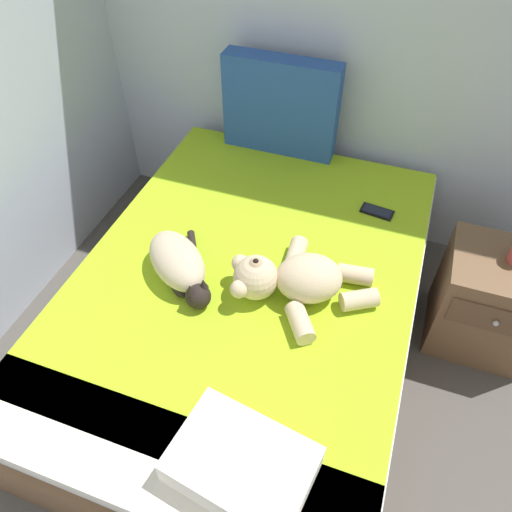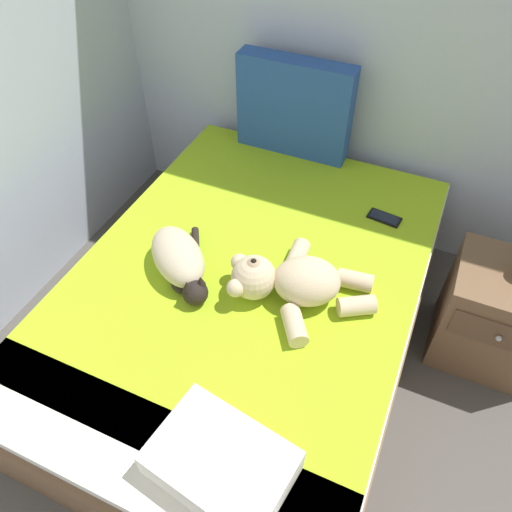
{
  "view_description": "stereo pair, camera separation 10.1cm",
  "coord_description": "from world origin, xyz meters",
  "px_view_note": "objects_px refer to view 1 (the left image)",
  "views": [
    {
      "loc": [
        1.65,
        1.97,
        2.03
      ],
      "look_at": [
        1.2,
        3.23,
        0.63
      ],
      "focal_mm": 34.22,
      "sensor_mm": 36.0,
      "label": 1
    },
    {
      "loc": [
        1.75,
        2.01,
        2.03
      ],
      "look_at": [
        1.2,
        3.23,
        0.63
      ],
      "focal_mm": 34.22,
      "sensor_mm": 36.0,
      "label": 2
    }
  ],
  "objects_px": {
    "bed": "(248,311)",
    "cell_phone": "(377,211)",
    "teddy_bear": "(294,279)",
    "cat": "(179,264)",
    "patterned_cushion": "(281,106)",
    "nightstand": "(488,301)",
    "throw_pillow": "(242,465)"
  },
  "relations": [
    {
      "from": "bed",
      "to": "teddy_bear",
      "type": "bearing_deg",
      "value": -12.82
    },
    {
      "from": "teddy_bear",
      "to": "cell_phone",
      "type": "bearing_deg",
      "value": 68.68
    },
    {
      "from": "bed",
      "to": "nightstand",
      "type": "distance_m",
      "value": 1.11
    },
    {
      "from": "bed",
      "to": "cell_phone",
      "type": "xyz_separation_m",
      "value": [
        0.44,
        0.55,
        0.27
      ]
    },
    {
      "from": "nightstand",
      "to": "patterned_cushion",
      "type": "bearing_deg",
      "value": 158.3
    },
    {
      "from": "teddy_bear",
      "to": "cat",
      "type": "bearing_deg",
      "value": -171.41
    },
    {
      "from": "bed",
      "to": "teddy_bear",
      "type": "relative_size",
      "value": 3.3
    },
    {
      "from": "cat",
      "to": "teddy_bear",
      "type": "height_order",
      "value": "teddy_bear"
    },
    {
      "from": "bed",
      "to": "nightstand",
      "type": "bearing_deg",
      "value": 22.67
    },
    {
      "from": "cat",
      "to": "throw_pillow",
      "type": "height_order",
      "value": "cat"
    },
    {
      "from": "nightstand",
      "to": "cat",
      "type": "bearing_deg",
      "value": -156.85
    },
    {
      "from": "cat",
      "to": "throw_pillow",
      "type": "bearing_deg",
      "value": -51.59
    },
    {
      "from": "cat",
      "to": "nightstand",
      "type": "distance_m",
      "value": 1.42
    },
    {
      "from": "nightstand",
      "to": "throw_pillow",
      "type": "bearing_deg",
      "value": -122.57
    },
    {
      "from": "throw_pillow",
      "to": "nightstand",
      "type": "bearing_deg",
      "value": 57.43
    },
    {
      "from": "patterned_cushion",
      "to": "cat",
      "type": "xyz_separation_m",
      "value": [
        -0.1,
        -1.01,
        -0.17
      ]
    },
    {
      "from": "cat",
      "to": "teddy_bear",
      "type": "relative_size",
      "value": 0.7
    },
    {
      "from": "bed",
      "to": "cell_phone",
      "type": "bearing_deg",
      "value": 51.24
    },
    {
      "from": "throw_pillow",
      "to": "nightstand",
      "type": "distance_m",
      "value": 1.44
    },
    {
      "from": "patterned_cushion",
      "to": "teddy_bear",
      "type": "distance_m",
      "value": 1.02
    },
    {
      "from": "bed",
      "to": "nightstand",
      "type": "height_order",
      "value": "bed"
    },
    {
      "from": "cell_phone",
      "to": "nightstand",
      "type": "bearing_deg",
      "value": -11.6
    },
    {
      "from": "bed",
      "to": "patterned_cushion",
      "type": "height_order",
      "value": "patterned_cushion"
    },
    {
      "from": "cat",
      "to": "nightstand",
      "type": "height_order",
      "value": "cat"
    },
    {
      "from": "teddy_bear",
      "to": "nightstand",
      "type": "height_order",
      "value": "teddy_bear"
    },
    {
      "from": "bed",
      "to": "patterned_cushion",
      "type": "xyz_separation_m",
      "value": [
        -0.15,
        0.89,
        0.51
      ]
    },
    {
      "from": "throw_pillow",
      "to": "teddy_bear",
      "type": "bearing_deg",
      "value": 94.56
    },
    {
      "from": "bed",
      "to": "throw_pillow",
      "type": "distance_m",
      "value": 0.87
    },
    {
      "from": "patterned_cushion",
      "to": "nightstand",
      "type": "bearing_deg",
      "value": -21.7
    },
    {
      "from": "cat",
      "to": "patterned_cushion",
      "type": "bearing_deg",
      "value": 84.5
    },
    {
      "from": "patterned_cushion",
      "to": "cell_phone",
      "type": "height_order",
      "value": "patterned_cushion"
    },
    {
      "from": "patterned_cushion",
      "to": "teddy_bear",
      "type": "height_order",
      "value": "patterned_cushion"
    }
  ]
}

